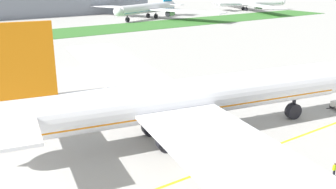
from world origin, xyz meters
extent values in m
plane|color=#ADAAA5|center=(0.00, 0.00, 0.00)|extent=(600.00, 600.00, 0.00)
cube|color=yellow|center=(0.00, -3.01, 0.00)|extent=(280.00, 0.36, 0.01)
cube|color=#38722D|center=(0.00, 103.17, 0.05)|extent=(320.00, 24.00, 0.10)
cylinder|color=white|center=(0.13, 5.14, 5.51)|extent=(46.48, 13.91, 4.90)
cube|color=orange|center=(0.13, 5.14, 4.65)|extent=(44.58, 13.16, 0.59)
sphere|color=white|center=(24.21, 0.33, 5.51)|extent=(4.65, 4.65, 4.65)
cube|color=orange|center=(-18.99, 8.97, 11.88)|extent=(8.29, 2.12, 7.84)
cube|color=white|center=(-18.94, 13.95, 6.25)|extent=(6.54, 8.69, 0.34)
cube|color=white|center=(-20.86, 4.34, 6.25)|extent=(6.54, 8.69, 0.34)
cube|color=white|center=(2.43, 28.48, 4.90)|extent=(18.21, 42.97, 0.39)
cylinder|color=#B7BABF|center=(1.95, 18.99, 3.42)|extent=(5.09, 3.55, 2.69)
cylinder|color=black|center=(4.23, 18.54, 3.42)|extent=(0.95, 2.85, 2.83)
cylinder|color=#B7BABF|center=(-3.52, -8.34, 3.42)|extent=(5.09, 3.55, 2.69)
cylinder|color=black|center=(-1.24, -8.80, 3.42)|extent=(0.95, 2.85, 2.83)
cylinder|color=black|center=(17.42, 1.68, 2.11)|extent=(0.51, 0.51, 1.90)
cylinder|color=black|center=(17.42, 1.68, 1.16)|extent=(2.49, 1.48, 2.33)
cylinder|color=black|center=(-3.01, 8.39, 2.11)|extent=(0.51, 0.51, 1.90)
cylinder|color=black|center=(-3.01, 8.39, 1.16)|extent=(2.49, 1.48, 2.33)
cylinder|color=black|center=(-4.02, 3.35, 2.11)|extent=(0.51, 0.51, 1.90)
cylinder|color=black|center=(-4.02, 3.35, 1.16)|extent=(2.49, 1.48, 2.33)
cube|color=black|center=(23.49, 0.47, 6.12)|extent=(2.40, 3.94, 0.88)
sphere|color=black|center=(-16.70, 10.96, 5.95)|extent=(0.34, 0.34, 0.34)
sphere|color=black|center=(-13.82, 10.38, 5.95)|extent=(0.34, 0.34, 0.34)
sphere|color=black|center=(-10.94, 9.80, 5.95)|extent=(0.34, 0.34, 0.34)
sphere|color=black|center=(-8.05, 9.23, 5.95)|extent=(0.34, 0.34, 0.34)
sphere|color=black|center=(-5.17, 8.65, 5.95)|extent=(0.34, 0.34, 0.34)
sphere|color=black|center=(-2.29, 8.07, 5.95)|extent=(0.34, 0.34, 0.34)
sphere|color=black|center=(0.60, 7.50, 5.95)|extent=(0.34, 0.34, 0.34)
sphere|color=black|center=(3.48, 6.92, 5.95)|extent=(0.34, 0.34, 0.34)
sphere|color=black|center=(6.36, 6.34, 5.95)|extent=(0.34, 0.34, 0.34)
sphere|color=black|center=(9.25, 5.77, 5.95)|extent=(0.34, 0.34, 0.34)
sphere|color=black|center=(12.13, 5.19, 5.95)|extent=(0.34, 0.34, 0.34)
sphere|color=black|center=(15.01, 4.61, 5.95)|extent=(0.34, 0.34, 0.34)
sphere|color=black|center=(17.90, 4.04, 5.95)|extent=(0.34, 0.34, 0.34)
cylinder|color=black|center=(24.68, 0.23, 0.60)|extent=(1.79, 0.47, 0.12)
cylinder|color=black|center=(26.31, 0.99, 0.45)|extent=(0.95, 0.52, 0.90)
cylinder|color=black|center=(-1.60, 9.05, 0.44)|extent=(0.13, 0.13, 0.88)
cylinder|color=orange|center=(-1.65, 9.20, 1.16)|extent=(0.10, 0.10, 0.56)
cylinder|color=black|center=(-1.54, 8.86, 0.44)|extent=(0.13, 0.13, 0.88)
cylinder|color=orange|center=(-1.49, 8.71, 1.16)|extent=(0.10, 0.10, 0.56)
cube|color=orange|center=(-1.57, 8.95, 1.19)|extent=(0.39, 0.52, 0.62)
sphere|color=tan|center=(-1.57, 8.95, 1.64)|extent=(0.24, 0.24, 0.24)
cylinder|color=black|center=(7.01, -11.55, 0.39)|extent=(0.11, 0.11, 0.78)
cylinder|color=#BFE519|center=(6.87, -11.53, 1.03)|extent=(0.09, 0.09, 0.50)
cylinder|color=black|center=(7.19, -11.59, 0.39)|extent=(0.11, 0.11, 0.78)
cylinder|color=#BFE519|center=(7.32, -11.61, 1.03)|extent=(0.09, 0.09, 0.50)
cube|color=#BFE519|center=(7.10, -11.57, 1.06)|extent=(0.44, 0.30, 0.55)
sphere|color=brown|center=(7.10, -11.57, 1.45)|extent=(0.21, 0.21, 0.21)
cylinder|color=black|center=(18.32, 3.28, 0.41)|extent=(0.12, 0.12, 0.82)
cylinder|color=orange|center=(18.31, 3.43, 1.08)|extent=(0.10, 0.10, 0.52)
cylinder|color=black|center=(18.34, 3.09, 0.41)|extent=(0.12, 0.12, 0.82)
cylinder|color=orange|center=(18.36, 2.95, 1.08)|extent=(0.10, 0.10, 0.52)
cube|color=orange|center=(18.33, 3.19, 1.10)|extent=(0.28, 0.45, 0.58)
sphere|color=tan|center=(18.33, 3.19, 1.51)|extent=(0.22, 0.22, 0.22)
cylinder|color=white|center=(68.63, 124.05, 4.97)|extent=(38.72, 18.68, 4.41)
cube|color=#0C6B9E|center=(68.63, 124.05, 4.19)|extent=(37.11, 17.77, 0.53)
sphere|color=white|center=(48.94, 116.32, 4.97)|extent=(4.19, 4.19, 4.19)
cone|color=white|center=(89.03, 132.06, 5.30)|extent=(5.89, 5.27, 3.75)
cube|color=white|center=(86.57, 126.35, 5.63)|extent=(6.66, 8.18, 0.31)
cube|color=white|center=(83.34, 134.57, 5.63)|extent=(6.66, 8.18, 0.31)
cube|color=white|center=(77.85, 106.03, 4.41)|extent=(21.28, 36.60, 0.35)
cube|color=white|center=(63.12, 143.53, 4.41)|extent=(21.28, 36.60, 0.35)
cylinder|color=#B7BABF|center=(73.78, 113.10, 3.08)|extent=(4.79, 3.79, 2.43)
cylinder|color=black|center=(71.83, 112.34, 3.08)|extent=(1.27, 2.51, 2.55)
cylinder|color=#B7BABF|center=(64.96, 135.58, 3.08)|extent=(4.79, 3.79, 2.43)
cylinder|color=black|center=(63.00, 134.81, 3.08)|extent=(1.27, 2.51, 2.55)
cylinder|color=black|center=(54.53, 118.51, 1.90)|extent=(0.46, 0.46, 1.71)
cylinder|color=black|center=(54.53, 118.51, 1.05)|extent=(2.30, 1.64, 2.10)
cylinder|color=black|center=(72.44, 123.06, 1.90)|extent=(0.46, 0.46, 1.71)
cylinder|color=black|center=(72.44, 123.06, 1.05)|extent=(2.30, 1.64, 2.10)
cylinder|color=black|center=(70.75, 127.37, 1.90)|extent=(0.46, 0.46, 1.71)
cylinder|color=black|center=(70.75, 127.37, 1.05)|extent=(2.30, 1.64, 2.10)
cylinder|color=white|center=(139.73, 126.76, 4.45)|extent=(38.07, 17.38, 3.96)
cube|color=#055938|center=(139.73, 126.76, 3.76)|extent=(36.49, 16.54, 0.47)
sphere|color=white|center=(159.09, 119.54, 4.45)|extent=(3.76, 3.76, 3.76)
cone|color=white|center=(119.72, 134.22, 4.75)|extent=(5.25, 4.67, 3.36)
cube|color=white|center=(124.97, 136.49, 5.04)|extent=(6.25, 7.43, 0.28)
cube|color=white|center=(122.20, 129.07, 5.04)|extent=(6.25, 7.43, 0.28)
cube|color=white|center=(144.74, 145.81, 3.96)|extent=(20.38, 36.03, 0.32)
cube|color=white|center=(131.05, 109.08, 3.96)|extent=(20.38, 36.03, 0.32)
cylinder|color=#B7BABF|center=(143.07, 137.97, 2.76)|extent=(4.28, 3.35, 2.18)
cylinder|color=black|center=(144.83, 137.31, 2.76)|extent=(1.10, 2.25, 2.28)
cylinder|color=#B7BABF|center=(134.92, 116.10, 2.76)|extent=(4.28, 3.35, 2.18)
cylinder|color=black|center=(136.68, 115.45, 2.76)|extent=(1.10, 2.25, 2.28)
cylinder|color=black|center=(153.67, 121.56, 1.71)|extent=(0.41, 0.41, 1.53)
cylinder|color=black|center=(153.67, 121.56, 0.94)|extent=(2.06, 1.45, 1.88)
cylinder|color=black|center=(137.52, 129.80, 1.71)|extent=(0.41, 0.41, 1.53)
cylinder|color=black|center=(137.52, 129.80, 0.94)|extent=(2.06, 1.45, 1.88)
cylinder|color=black|center=(136.07, 125.91, 1.71)|extent=(0.41, 0.41, 1.53)
cylinder|color=black|center=(136.07, 125.91, 0.94)|extent=(2.06, 1.45, 1.88)
camera|label=1|loc=(-27.40, -30.69, 20.33)|focal=40.61mm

